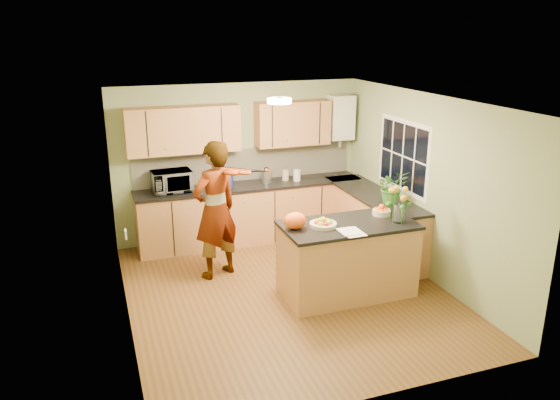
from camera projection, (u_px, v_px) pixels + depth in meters
name	position (u px, v px, depth m)	size (l,w,h in m)	color
floor	(287.00, 293.00, 7.14)	(4.50, 4.50, 0.00)	brown
ceiling	(288.00, 100.00, 6.38)	(4.00, 4.50, 0.02)	silver
wall_back	(239.00, 162.00, 8.78)	(4.00, 0.02, 2.50)	#94A777
wall_front	(377.00, 277.00, 4.74)	(4.00, 0.02, 2.50)	#94A777
wall_left	(120.00, 220.00, 6.12)	(0.02, 4.50, 2.50)	#94A777
wall_right	(426.00, 187.00, 7.39)	(0.02, 4.50, 2.50)	#94A777
back_counter	(251.00, 212.00, 8.78)	(3.64, 0.62, 0.94)	#C3814E
right_counter	(373.00, 223.00, 8.30)	(0.62, 2.24, 0.94)	#C3814E
splashback	(245.00, 164.00, 8.81)	(3.60, 0.02, 0.52)	beige
upper_cabinets	(230.00, 127.00, 8.39)	(3.20, 0.34, 0.70)	#C3814E
boiler	(341.00, 117.00, 8.98)	(0.40, 0.30, 0.86)	white
window_right	(403.00, 156.00, 7.84)	(0.01, 1.30, 1.05)	white
light_switch	(126.00, 234.00, 5.57)	(0.02, 0.09, 0.09)	white
ceiling_lamp	(279.00, 101.00, 6.66)	(0.30, 0.30, 0.07)	#FFEABF
peninsula_island	(347.00, 259.00, 6.99)	(1.69, 0.87, 0.97)	#C3814E
fruit_dish	(323.00, 223.00, 6.71)	(0.34, 0.34, 0.12)	beige
orange_bowl	(382.00, 211.00, 7.13)	(0.24, 0.24, 0.14)	beige
flower_vase	(400.00, 196.00, 6.76)	(0.28, 0.28, 0.52)	silver
orange_bag	(295.00, 221.00, 6.63)	(0.28, 0.23, 0.21)	#FF5C15
papers	(352.00, 232.00, 6.54)	(0.24, 0.33, 0.01)	white
violinist	(215.00, 210.00, 7.37)	(0.70, 0.46, 1.91)	tan
violin	(233.00, 172.00, 7.06)	(0.62, 0.25, 0.12)	#4E1804
microwave	(172.00, 181.00, 8.20)	(0.58, 0.40, 0.32)	white
blue_box	(224.00, 180.00, 8.44)	(0.28, 0.20, 0.22)	navy
kettle	(266.00, 175.00, 8.70)	(0.16, 0.16, 0.30)	silver
jar_cream	(285.00, 175.00, 8.84)	(0.11, 0.11, 0.16)	beige
jar_white	(297.00, 175.00, 8.81)	(0.12, 0.12, 0.18)	white
potted_plant	(392.00, 187.00, 7.65)	(0.43, 0.37, 0.48)	#347727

